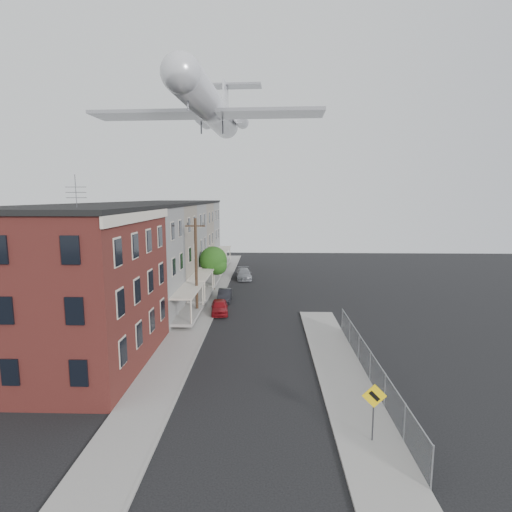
{
  "coord_description": "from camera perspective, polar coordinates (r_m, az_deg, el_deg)",
  "views": [
    {
      "loc": [
        0.87,
        -17.58,
        10.92
      ],
      "look_at": [
        0.16,
        7.15,
        7.22
      ],
      "focal_mm": 28.0,
      "sensor_mm": 36.0,
      "label": 1
    }
  ],
  "objects": [
    {
      "name": "corner_building",
      "position": [
        28.34,
        -25.48,
        -4.06
      ],
      "size": [
        10.31,
        12.3,
        12.15
      ],
      "color": "#3E1413",
      "rests_on": "ground"
    },
    {
      "name": "curb_right",
      "position": [
        26.15,
        8.82,
        -16.11
      ],
      "size": [
        0.15,
        26.0,
        0.14
      ],
      "primitive_type": "cube",
      "color": "gray",
      "rests_on": "ground"
    },
    {
      "name": "row_house_a",
      "position": [
        36.88,
        -18.75,
        -0.99
      ],
      "size": [
        11.98,
        7.0,
        10.3
      ],
      "color": "slate",
      "rests_on": "ground"
    },
    {
      "name": "car_mid",
      "position": [
        42.27,
        -4.51,
        -5.62
      ],
      "size": [
        1.41,
        3.84,
        1.25
      ],
      "primitive_type": "imported",
      "rotation": [
        0.0,
        0.0,
        0.02
      ],
      "color": "black",
      "rests_on": "ground"
    },
    {
      "name": "curb_left",
      "position": [
        43.26,
        -4.98,
        -6.06
      ],
      "size": [
        0.15,
        62.0,
        0.14
      ],
      "primitive_type": "cube",
      "color": "gray",
      "rests_on": "ground"
    },
    {
      "name": "street_tree",
      "position": [
        46.52,
        -5.97,
        -0.78
      ],
      "size": [
        3.22,
        3.2,
        5.2
      ],
      "color": "black",
      "rests_on": "ground"
    },
    {
      "name": "car_near",
      "position": [
        37.94,
        -5.23,
        -7.24
      ],
      "size": [
        1.98,
        3.97,
        1.3
      ],
      "primitive_type": "imported",
      "rotation": [
        0.0,
        0.0,
        0.12
      ],
      "color": "maroon",
      "rests_on": "ground"
    },
    {
      "name": "ground",
      "position": [
        20.72,
        -1.11,
        -23.31
      ],
      "size": [
        120.0,
        120.0,
        0.0
      ],
      "primitive_type": "plane",
      "color": "black",
      "rests_on": "ground"
    },
    {
      "name": "warning_sign",
      "position": [
        19.45,
        16.49,
        -19.56
      ],
      "size": [
        1.1,
        0.11,
        2.8
      ],
      "color": "#515156",
      "rests_on": "ground"
    },
    {
      "name": "row_house_e",
      "position": [
        63.66,
        -10.02,
        3.15
      ],
      "size": [
        11.98,
        7.0,
        10.3
      ],
      "color": "slate",
      "rests_on": "ground"
    },
    {
      "name": "car_far",
      "position": [
        53.32,
        -1.73,
        -2.57
      ],
      "size": [
        2.44,
        4.91,
        1.37
      ],
      "primitive_type": "imported",
      "rotation": [
        0.0,
        0.0,
        0.11
      ],
      "color": "gray",
      "rests_on": "ground"
    },
    {
      "name": "airplane",
      "position": [
        45.05,
        -6.44,
        20.26
      ],
      "size": [
        23.44,
        26.76,
        7.76
      ],
      "color": "silver",
      "rests_on": "ground"
    },
    {
      "name": "utility_pole",
      "position": [
        36.7,
        -8.55,
        -1.39
      ],
      "size": [
        1.8,
        0.26,
        9.0
      ],
      "color": "black",
      "rests_on": "ground"
    },
    {
      "name": "row_house_b",
      "position": [
        43.43,
        -15.57,
        0.53
      ],
      "size": [
        11.98,
        7.0,
        10.3
      ],
      "color": "#726B5A",
      "rests_on": "ground"
    },
    {
      "name": "chainlink_fence",
      "position": [
        25.42,
        16.0,
        -14.82
      ],
      "size": [
        0.06,
        18.06,
        1.9
      ],
      "color": "gray",
      "rests_on": "ground"
    },
    {
      "name": "row_house_c",
      "position": [
        50.1,
        -13.22,
        1.64
      ],
      "size": [
        11.98,
        7.0,
        10.3
      ],
      "color": "slate",
      "rests_on": "ground"
    },
    {
      "name": "row_house_d",
      "position": [
        56.85,
        -11.43,
        2.49
      ],
      "size": [
        11.98,
        7.0,
        10.3
      ],
      "color": "#726B5A",
      "rests_on": "ground"
    },
    {
      "name": "sidewalk_right",
      "position": [
        26.37,
        12.07,
        -16.01
      ],
      "size": [
        3.0,
        26.0,
        0.12
      ],
      "primitive_type": "cube",
      "color": "gray",
      "rests_on": "ground"
    },
    {
      "name": "sidewalk_left",
      "position": [
        43.45,
        -6.89,
        -6.04
      ],
      "size": [
        3.0,
        62.0,
        0.12
      ],
      "primitive_type": "cube",
      "color": "gray",
      "rests_on": "ground"
    }
  ]
}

